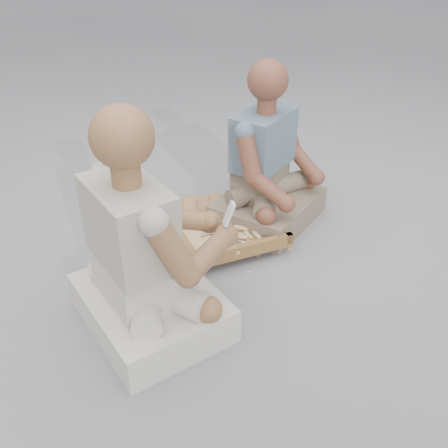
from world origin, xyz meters
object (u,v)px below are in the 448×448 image
object	(u,v)px
carved_panel	(178,220)
craftsman	(145,260)
companion	(268,171)
tool_tray	(228,232)

from	to	relation	value
carved_panel	craftsman	bearing A→B (deg)	-109.91
carved_panel	companion	world-z (taller)	companion
tool_tray	carved_panel	bearing A→B (deg)	127.28
craftsman	companion	size ratio (longest dim) A/B	1.08
craftsman	tool_tray	bearing A→B (deg)	116.72
carved_panel	tool_tray	xyz separation A→B (m)	(0.20, -0.26, 0.04)
carved_panel	companion	bearing A→B (deg)	-10.08
craftsman	carved_panel	bearing A→B (deg)	141.98
carved_panel	tool_tray	world-z (taller)	tool_tray
craftsman	companion	bearing A→B (deg)	113.12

